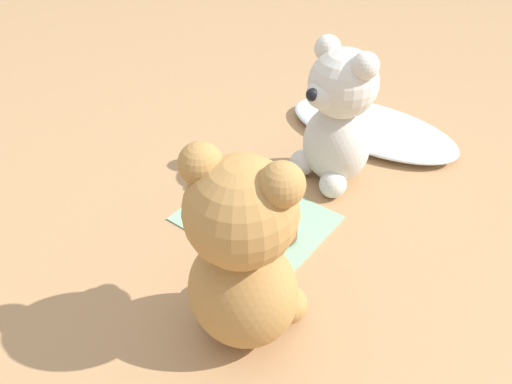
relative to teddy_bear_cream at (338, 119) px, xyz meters
The scene contains 7 objects.
ground_plane 0.21m from the teddy_bear_cream, 102.75° to the right, with size 4.00×4.00×0.00m, color tan.
knitted_placemat 0.21m from the teddy_bear_cream, 102.75° to the right, with size 0.23×0.18×0.01m, color #8EBC99.
tulle_cloth 0.20m from the teddy_bear_cream, 92.93° to the left, with size 0.35×0.18×0.03m, color white.
teddy_bear_cream is the anchor object (origin of this frame).
teddy_bear_tan 0.36m from the teddy_bear_cream, 77.41° to the right, with size 0.16×0.15×0.27m.
cupcake_near_cream_bear 0.18m from the teddy_bear_cream, 119.47° to the right, with size 0.05×0.05×0.06m.
cupcake_near_tan_bear 0.21m from the teddy_bear_cream, 83.37° to the right, with size 0.05×0.05×0.06m.
Camera 1 is at (0.37, -0.48, 0.54)m, focal length 35.00 mm.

